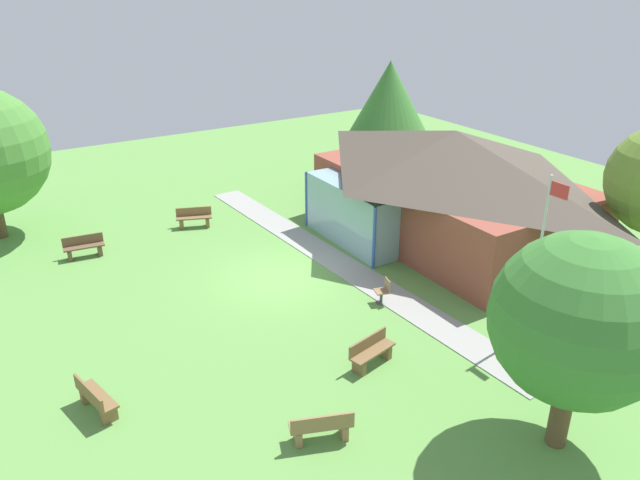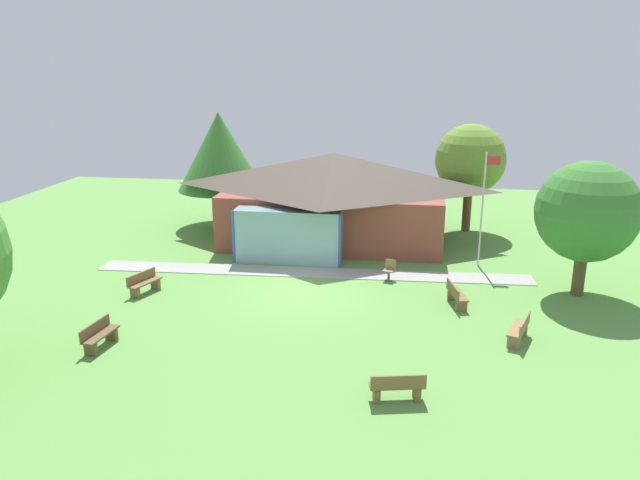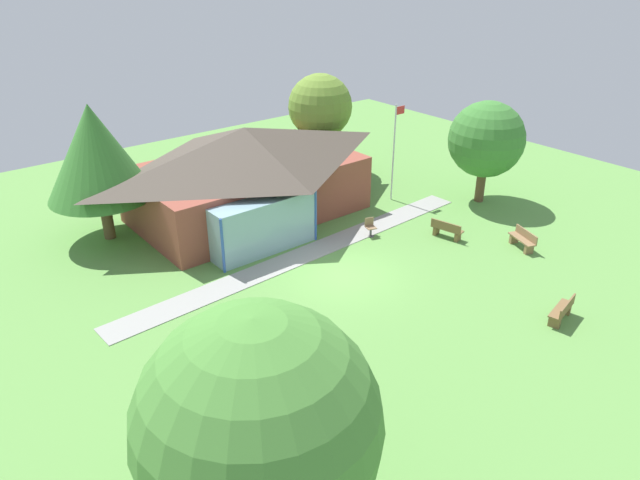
{
  "view_description": "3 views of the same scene",
  "coord_description": "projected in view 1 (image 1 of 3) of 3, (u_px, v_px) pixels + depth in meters",
  "views": [
    {
      "loc": [
        17.26,
        -9.13,
        10.19
      ],
      "look_at": [
        0.48,
        1.32,
        1.35
      ],
      "focal_mm": 34.13,
      "sensor_mm": 36.0,
      "label": 1
    },
    {
      "loc": [
        4.03,
        -21.99,
        8.83
      ],
      "look_at": [
        0.3,
        2.9,
        1.34
      ],
      "focal_mm": 33.9,
      "sensor_mm": 36.0,
      "label": 2
    },
    {
      "loc": [
        -13.99,
        -15.84,
        12.18
      ],
      "look_at": [
        0.06,
        1.6,
        0.95
      ],
      "focal_mm": 33.18,
      "sensor_mm": 36.0,
      "label": 3
    }
  ],
  "objects": [
    {
      "name": "bench_mid_right",
      "position": [
        371.0,
        352.0,
        16.96
      ],
      "size": [
        0.76,
        1.56,
        0.84
      ],
      "rotation": [
        0.0,
        0.0,
        4.93
      ],
      "color": "brown",
      "rests_on": "ground_plane"
    },
    {
      "name": "ground_plane",
      "position": [
        282.0,
        277.0,
        21.94
      ],
      "size": [
        44.0,
        44.0,
        0.0
      ],
      "primitive_type": "plane",
      "color": "#609947"
    },
    {
      "name": "bench_front_left",
      "position": [
        84.0,
        247.0,
        23.36
      ],
      "size": [
        0.62,
        1.54,
        0.84
      ],
      "rotation": [
        0.0,
        0.0,
        4.59
      ],
      "color": "brown",
      "rests_on": "ground_plane"
    },
    {
      "name": "footpath",
      "position": [
        337.0,
        262.0,
        23.08
      ],
      "size": [
        18.82,
        2.15,
        0.03
      ],
      "primitive_type": "cube",
      "rotation": [
        0.0,
        0.0,
        0.05
      ],
      "color": "#999993",
      "rests_on": "ground_plane"
    },
    {
      "name": "bench_lawn_far_right",
      "position": [
        321.0,
        427.0,
        14.18
      ],
      "size": [
        0.94,
        1.56,
        0.84
      ],
      "rotation": [
        0.0,
        0.0,
        1.21
      ],
      "color": "olive",
      "rests_on": "ground_plane"
    },
    {
      "name": "flagpole",
      "position": [
        541.0,
        251.0,
        17.3
      ],
      "size": [
        0.64,
        0.08,
        5.1
      ],
      "color": "silver",
      "rests_on": "ground_plane"
    },
    {
      "name": "bench_front_right",
      "position": [
        96.0,
        399.0,
        15.12
      ],
      "size": [
        1.56,
        0.75,
        0.84
      ],
      "rotation": [
        0.0,
        0.0,
        0.22
      ],
      "color": "brown",
      "rests_on": "ground_plane"
    },
    {
      "name": "patio_chair_lawn_spare",
      "position": [
        383.0,
        292.0,
        20.11
      ],
      "size": [
        0.55,
        0.55,
        0.86
      ],
      "rotation": [
        0.0,
        0.0,
        2.84
      ],
      "color": "#8C6B4C",
      "rests_on": "ground_plane"
    },
    {
      "name": "tree_behind_pavilion_left",
      "position": [
        389.0,
        105.0,
        29.56
      ],
      "size": [
        4.64,
        4.64,
        6.24
      ],
      "color": "brown",
      "rests_on": "ground_plane"
    },
    {
      "name": "bench_mid_left",
      "position": [
        194.0,
        218.0,
        26.09
      ],
      "size": [
        0.95,
        1.56,
        0.84
      ],
      "rotation": [
        0.0,
        0.0,
        4.35
      ],
      "color": "brown",
      "rests_on": "ground_plane"
    },
    {
      "name": "pavilion",
      "position": [
        447.0,
        183.0,
        24.41
      ],
      "size": [
        11.72,
        8.18,
        4.45
      ],
      "color": "brown",
      "rests_on": "ground_plane"
    },
    {
      "name": "tree_east_hedge",
      "position": [
        579.0,
        321.0,
        12.94
      ],
      "size": [
        3.86,
        3.86,
        5.28
      ],
      "color": "brown",
      "rests_on": "ground_plane"
    }
  ]
}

